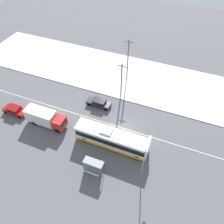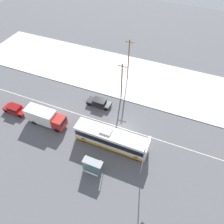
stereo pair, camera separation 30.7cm
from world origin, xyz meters
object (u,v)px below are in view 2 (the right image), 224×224
streetlamp (144,156)px  city_bus (111,139)px  sedan_car (99,102)px  pedestrian_at_stop (101,163)px  box_truck (45,117)px  utility_pole_roadside (122,81)px  utility_pole_snowlot (128,60)px  bus_shelter (92,166)px  parked_car_near_truck (15,109)px

streetlamp → city_bus: bearing=155.9°
sedan_car → pedestrian_at_stop: (5.77, -11.75, 0.18)m
box_truck → pedestrian_at_stop: box_truck is taller
utility_pole_roadside → utility_pole_snowlot: (-0.81, 5.93, 0.73)m
streetlamp → box_truck: bearing=172.1°
sedan_car → utility_pole_roadside: size_ratio=0.59×
pedestrian_at_stop → utility_pole_roadside: bearing=100.0°
bus_shelter → city_bus: bearing=83.2°
parked_car_near_truck → utility_pole_snowlot: 23.86m
city_bus → box_truck: bearing=-179.4°
parked_car_near_truck → utility_pole_snowlot: bearing=47.7°
box_truck → city_bus: bearing=0.6°
city_bus → bus_shelter: bearing=-96.8°
pedestrian_at_stop → utility_pole_roadside: size_ratio=0.20×
parked_car_near_truck → utility_pole_snowlot: size_ratio=0.48×
city_bus → utility_pole_snowlot: 17.96m
sedan_car → utility_pole_roadside: (3.03, 3.86, 3.31)m
box_truck → parked_car_near_truck: 6.87m
streetlamp → utility_pole_snowlot: utility_pole_snowlot is taller
sedan_car → streetlamp: 15.88m
city_bus → bus_shelter: size_ratio=4.08×
streetlamp → utility_pole_snowlot: size_ratio=0.71×
sedan_car → city_bus: bearing=127.0°
sedan_car → streetlamp: (11.67, -10.22, 3.43)m
box_truck → utility_pole_snowlot: bearing=62.7°
parked_car_near_truck → bus_shelter: size_ratio=1.51×
box_truck → utility_pole_roadside: 15.34m
streetlamp → utility_pole_snowlot: 22.13m
city_bus → pedestrian_at_stop: size_ratio=7.65×
city_bus → sedan_car: 9.46m
utility_pole_roadside → utility_pole_snowlot: 6.03m
city_bus → bus_shelter: city_bus is taller
sedan_car → streetlamp: size_ratio=0.70×
city_bus → sedan_car: bearing=127.0°
parked_car_near_truck → streetlamp: 25.63m
box_truck → pedestrian_at_stop: bearing=-18.0°
pedestrian_at_stop → city_bus: bearing=91.4°
city_bus → parked_car_near_truck: (-19.27, -0.08, -0.77)m
box_truck → bus_shelter: size_ratio=2.48×
sedan_car → parked_car_near_truck: bearing=29.2°
city_bus → utility_pole_snowlot: utility_pole_snowlot is taller
pedestrian_at_stop → utility_pole_roadside: 16.15m
sedan_car → utility_pole_roadside: bearing=-128.2°
sedan_car → streetlamp: bearing=138.8°
city_bus → box_truck: (-12.45, -0.14, 0.06)m
utility_pole_snowlot → bus_shelter: bearing=-83.1°
parked_car_near_truck → bus_shelter: bearing=-16.4°
streetlamp → pedestrian_at_stop: bearing=-165.5°
utility_pole_roadside → pedestrian_at_stop: bearing=-80.0°
city_bus → sedan_car: (-5.67, 7.53, -0.78)m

